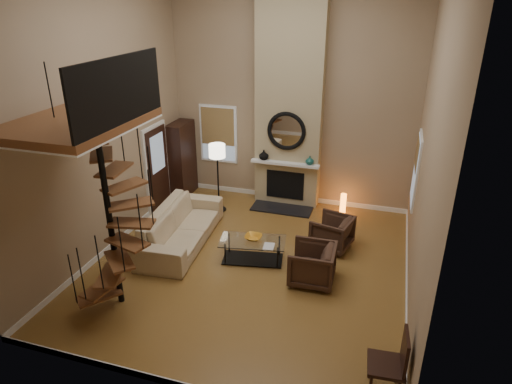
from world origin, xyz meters
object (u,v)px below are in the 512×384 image
(hutch, at_px, (182,160))
(sofa, at_px, (181,226))
(armchair_far, at_px, (316,265))
(side_chair, at_px, (394,361))
(armchair_near, at_px, (335,233))
(accent_lamp, at_px, (343,204))
(coffee_table, at_px, (253,248))
(floor_lamp, at_px, (217,156))

(hutch, distance_m, sofa, 2.68)
(armchair_far, height_order, side_chair, side_chair)
(armchair_near, distance_m, accent_lamp, 1.74)
(armchair_far, height_order, accent_lamp, armchair_far)
(coffee_table, bearing_deg, sofa, 172.06)
(armchair_near, distance_m, side_chair, 3.76)
(side_chair, bearing_deg, sofa, 147.74)
(hutch, relative_size, sofa, 0.74)
(sofa, relative_size, accent_lamp, 5.33)
(hutch, relative_size, armchair_near, 2.57)
(armchair_far, bearing_deg, armchair_near, 170.98)
(floor_lamp, distance_m, accent_lamp, 3.27)
(armchair_near, height_order, side_chair, side_chair)
(sofa, xyz_separation_m, armchair_far, (3.03, -0.58, -0.04))
(coffee_table, distance_m, accent_lamp, 3.07)
(hutch, bearing_deg, armchair_near, -21.23)
(armchair_near, relative_size, side_chair, 0.77)
(hutch, height_order, floor_lamp, hutch)
(sofa, distance_m, side_chair, 5.27)
(accent_lamp, bearing_deg, armchair_near, -88.60)
(sofa, xyz_separation_m, accent_lamp, (3.15, 2.46, -0.15))
(hutch, relative_size, accent_lamp, 3.94)
(armchair_near, bearing_deg, floor_lamp, -94.33)
(floor_lamp, xyz_separation_m, side_chair, (4.27, -4.53, -0.89))
(floor_lamp, relative_size, accent_lamp, 3.36)
(hutch, xyz_separation_m, armchair_near, (4.28, -1.66, -0.60))
(floor_lamp, bearing_deg, hutch, 152.19)
(armchair_near, distance_m, coffee_table, 1.79)
(hutch, bearing_deg, accent_lamp, 0.98)
(coffee_table, height_order, accent_lamp, accent_lamp)
(armchair_far, bearing_deg, side_chair, 30.58)
(sofa, bearing_deg, hutch, 19.87)
(sofa, relative_size, coffee_table, 1.94)
(armchair_near, relative_size, accent_lamp, 1.53)
(coffee_table, bearing_deg, armchair_far, -14.35)
(armchair_near, bearing_deg, accent_lamp, -164.70)
(armchair_near, xyz_separation_m, floor_lamp, (-3.00, 0.99, 1.06))
(armchair_near, xyz_separation_m, armchair_far, (-0.16, -1.30, 0.00))
(hutch, distance_m, armchair_far, 5.11)
(coffee_table, relative_size, side_chair, 1.39)
(sofa, relative_size, floor_lamp, 1.59)
(armchair_near, xyz_separation_m, side_chair, (1.26, -3.54, 0.17))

